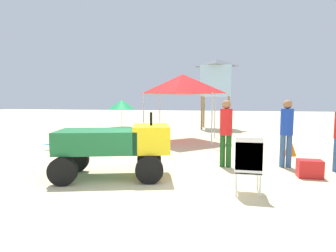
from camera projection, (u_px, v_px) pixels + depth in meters
ground at (167, 190)px, 5.39m from camera, size 80.00×80.00×0.00m
utility_cart at (116, 143)px, 6.22m from camera, size 2.78×1.90×1.50m
stacked_plastic_chairs at (248, 161)px, 5.03m from camera, size 0.48×0.48×1.11m
surfboard_pile at (76, 148)px, 9.50m from camera, size 2.47×0.69×0.24m
lifeguard_near_left at (226, 128)px, 7.14m from camera, size 0.32×0.32×1.78m
lifeguard_far_right at (287, 128)px, 7.11m from camera, size 0.32×0.32×1.79m
popup_canopy at (183, 84)px, 11.53m from camera, size 2.70×2.70×2.86m
lifeguard_tower at (216, 78)px, 16.60m from camera, size 1.98×1.98×4.26m
beach_umbrella_left at (122, 105)px, 17.73m from camera, size 1.72×1.72×1.78m
traffic_cone_near at (290, 147)px, 8.71m from camera, size 0.39×0.39×0.55m
cooler_box at (310, 169)px, 6.24m from camera, size 0.53×0.33×0.41m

